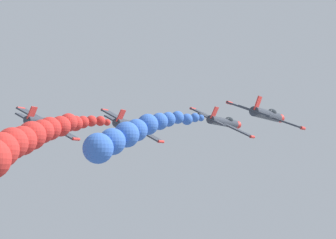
# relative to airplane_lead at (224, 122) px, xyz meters

# --- Properties ---
(airplane_lead) EXTENTS (8.78, 10.35, 4.44)m
(airplane_lead) POSITION_rel_airplane_lead_xyz_m (0.00, 0.00, 0.00)
(airplane_lead) COLOR #333842
(smoke_trail_lead) EXTENTS (3.26, 23.87, 6.32)m
(smoke_trail_lead) POSITION_rel_airplane_lead_xyz_m (-0.76, -23.91, -2.86)
(smoke_trail_lead) COLOR blue
(airplane_left_inner) EXTENTS (8.64, 10.35, 4.74)m
(airplane_left_inner) POSITION_rel_airplane_lead_xyz_m (-9.32, -7.50, -0.60)
(airplane_left_inner) COLOR #333842
(smoke_trail_left_inner) EXTENTS (4.18, 24.15, 7.22)m
(smoke_trail_left_inner) POSITION_rel_airplane_lead_xyz_m (-8.41, -31.07, -3.75)
(smoke_trail_left_inner) COLOR red
(airplane_right_inner) EXTENTS (9.08, 10.35, 3.68)m
(airplane_right_inner) POSITION_rel_airplane_lead_xyz_m (8.64, -8.73, -0.05)
(airplane_right_inner) COLOR #333842
(airplane_left_outer) EXTENTS (8.75, 10.35, 4.51)m
(airplane_left_outer) POSITION_rel_airplane_lead_xyz_m (-17.00, -14.93, -0.57)
(airplane_left_outer) COLOR #333842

